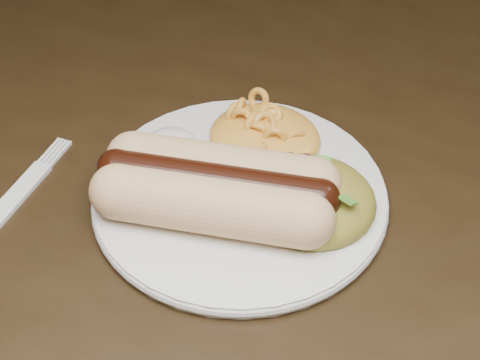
% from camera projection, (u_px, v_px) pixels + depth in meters
% --- Properties ---
extents(table, '(1.60, 0.90, 0.75)m').
position_uv_depth(table, '(386.00, 219.00, 0.67)').
color(table, black).
rests_on(table, floor).
extents(plate, '(0.25, 0.25, 0.01)m').
position_uv_depth(plate, '(240.00, 195.00, 0.55)').
color(plate, silver).
rests_on(plate, table).
extents(hotdog, '(0.15, 0.09, 0.04)m').
position_uv_depth(hotdog, '(216.00, 187.00, 0.52)').
color(hotdog, '#F2B97B').
rests_on(hotdog, plate).
extents(mac_and_cheese, '(0.11, 0.11, 0.03)m').
position_uv_depth(mac_and_cheese, '(265.00, 125.00, 0.58)').
color(mac_and_cheese, gold).
rests_on(mac_and_cheese, plate).
extents(sour_cream, '(0.05, 0.05, 0.03)m').
position_uv_depth(sour_cream, '(170.00, 144.00, 0.57)').
color(sour_cream, white).
rests_on(sour_cream, plate).
extents(taco_salad, '(0.10, 0.09, 0.04)m').
position_uv_depth(taco_salad, '(311.00, 190.00, 0.53)').
color(taco_salad, '#AA5C17').
rests_on(taco_salad, plate).
extents(fork, '(0.02, 0.12, 0.00)m').
position_uv_depth(fork, '(6.00, 207.00, 0.55)').
color(fork, silver).
rests_on(fork, table).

